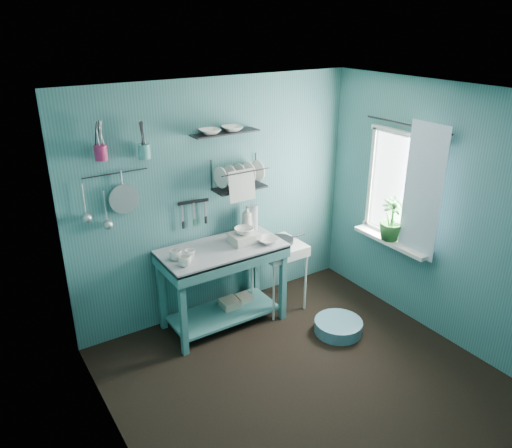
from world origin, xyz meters
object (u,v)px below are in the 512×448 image
hotplate_stand (279,275)px  floor_basin (338,326)px  dish_rack (240,174)px  mug_left (185,261)px  wash_tub (244,238)px  storage_tin_large (230,309)px  potted_plant (392,219)px  mug_mid (190,255)px  soap_bottle (247,219)px  utensil_cup_teal (144,151)px  storage_tin_small (244,303)px  water_bottle (254,217)px  colander (124,199)px  work_counter (223,286)px  utensil_cup_magenta (101,153)px  mug_right (176,255)px  frying_pan (279,241)px

hotplate_stand → floor_basin: size_ratio=1.56×
dish_rack → floor_basin: (0.56, -1.01, -1.47)m
mug_left → wash_tub: 0.74m
hotplate_stand → storage_tin_large: hotplate_stand is taller
mug_left → potted_plant: size_ratio=0.27×
mug_mid → soap_bottle: soap_bottle is taller
mug_mid → dish_rack: size_ratio=0.18×
dish_rack → utensil_cup_teal: utensil_cup_teal is taller
hotplate_stand → utensil_cup_teal: size_ratio=5.92×
storage_tin_small → floor_basin: (0.61, -0.87, -0.04)m
water_bottle → floor_basin: bearing=-68.9°
floor_basin → mug_mid: bearing=150.5°
colander → storage_tin_small: bearing=-10.7°
work_counter → utensil_cup_magenta: utensil_cup_magenta is taller
mug_right → utensil_cup_teal: size_ratio=0.95×
mug_right → storage_tin_small: (0.80, 0.08, -0.83)m
mug_right → frying_pan: size_ratio=0.41×
colander → storage_tin_small: 1.80m
storage_tin_small → mug_right: bearing=-174.3°
frying_pan → floor_basin: 1.08m
water_bottle → storage_tin_large: water_bottle is taller
mug_mid → floor_basin: 1.72m
mug_mid → soap_bottle: size_ratio=0.33×
mug_mid → potted_plant: potted_plant is taller
work_counter → mug_left: bearing=-152.6°
dish_rack → storage_tin_small: 1.45m
work_counter → potted_plant: (1.66, -0.68, 0.61)m
utensil_cup_magenta → utensil_cup_teal: 0.39m
work_counter → frying_pan: work_counter is taller
wash_tub → colander: size_ratio=1.00×
frying_pan → storage_tin_small: size_ratio=1.50×
storage_tin_large → hotplate_stand: bearing=-8.4°
potted_plant → storage_tin_small: size_ratio=2.27×
soap_bottle → colander: (-1.26, 0.10, 0.44)m
water_bottle → hotplate_stand: size_ratio=0.36×
mug_right → dish_rack: dish_rack is taller
work_counter → floor_basin: size_ratio=2.53×
dish_rack → water_bottle: bearing=-2.0°
work_counter → utensil_cup_teal: utensil_cup_teal is taller
work_counter → soap_bottle: bearing=34.4°
potted_plant → floor_basin: bearing=-171.8°
colander → dish_rack: bearing=-3.8°
colander → mug_mid: bearing=-37.6°
soap_bottle → storage_tin_large: size_ratio=1.36×
utensil_cup_magenta → potted_plant: 2.97m
frying_pan → colander: bearing=167.7°
dish_rack → utensil_cup_magenta: (-1.36, 0.05, 0.40)m
mug_right → frying_pan: mug_right is taller
soap_bottle → hotplate_stand: bearing=-42.0°
water_bottle → mug_right: bearing=-167.8°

